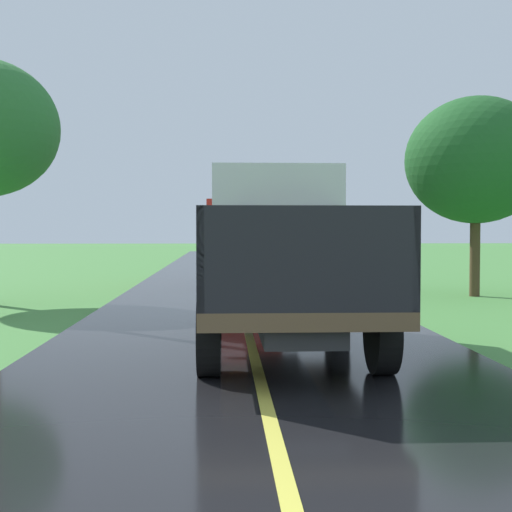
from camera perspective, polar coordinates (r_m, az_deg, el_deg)
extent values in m
cube|color=#2D2D30|center=(10.19, 2.31, -4.39)|extent=(0.90, 5.51, 0.24)
cube|color=brown|center=(10.17, 2.31, -3.27)|extent=(2.30, 5.80, 0.20)
cube|color=silver|center=(12.07, 1.52, 2.56)|extent=(2.10, 1.90, 1.90)
cube|color=black|center=(13.03, 1.21, 3.99)|extent=(1.78, 0.02, 0.76)
cube|color=#232328|center=(9.12, -4.11, 0.21)|extent=(0.08, 3.85, 1.10)
cube|color=#232328|center=(9.33, 9.65, 0.23)|extent=(0.08, 3.85, 1.10)
cube|color=#232328|center=(7.29, 4.27, -0.26)|extent=(2.30, 0.08, 1.10)
cube|color=#232328|center=(11.04, 1.91, 0.53)|extent=(2.30, 0.08, 1.10)
cylinder|color=black|center=(11.95, -3.47, -3.92)|extent=(0.28, 1.00, 1.00)
cylinder|color=black|center=(12.11, 6.54, -3.85)|extent=(0.28, 1.00, 1.00)
cylinder|color=black|center=(8.59, -3.80, -6.27)|extent=(0.28, 1.00, 1.00)
cylinder|color=black|center=(8.80, 10.09, -6.10)|extent=(0.28, 1.00, 1.00)
ellipsoid|color=#79B336|center=(9.74, 2.85, 0.16)|extent=(0.50, 0.62, 0.41)
ellipsoid|color=#75B835|center=(10.36, 5.49, -0.03)|extent=(0.53, 0.68, 0.49)
ellipsoid|color=#78B725|center=(7.77, 4.34, -0.60)|extent=(0.53, 0.60, 0.50)
ellipsoid|color=#6AB930|center=(8.90, 3.28, -2.33)|extent=(0.59, 0.70, 0.40)
ellipsoid|color=#6BB632|center=(10.00, 1.25, 0.01)|extent=(0.49, 0.49, 0.51)
ellipsoid|color=#78B727|center=(9.34, -0.93, -2.09)|extent=(0.50, 0.60, 0.47)
ellipsoid|color=#72B32D|center=(8.15, 0.46, 2.05)|extent=(0.46, 0.52, 0.50)
ellipsoid|color=#6AA723|center=(9.30, 2.57, 1.71)|extent=(0.41, 0.45, 0.47)
ellipsoid|color=#7BB839|center=(8.52, 4.06, 2.03)|extent=(0.49, 0.55, 0.42)
ellipsoid|color=#7EA92C|center=(9.65, 1.92, -2.12)|extent=(0.50, 0.46, 0.49)
ellipsoid|color=#6CA926|center=(9.01, 3.82, -0.21)|extent=(0.52, 0.54, 0.50)
ellipsoid|color=#72BC35|center=(9.33, -1.60, -2.19)|extent=(0.41, 0.40, 0.45)
ellipsoid|color=#7CAE29|center=(9.48, -1.49, -0.15)|extent=(0.40, 0.44, 0.51)
cube|color=#2D2D30|center=(22.63, -1.39, -0.84)|extent=(0.90, 5.51, 0.24)
cube|color=brown|center=(22.62, -1.39, -0.33)|extent=(2.30, 5.80, 0.20)
cube|color=red|center=(24.55, -1.49, 2.31)|extent=(2.10, 1.90, 1.90)
cube|color=black|center=(25.51, -1.54, 3.05)|extent=(1.78, 0.02, 0.76)
cube|color=maroon|center=(21.63, -4.27, 1.28)|extent=(0.08, 3.85, 1.10)
cube|color=maroon|center=(21.68, 1.60, 1.28)|extent=(0.08, 3.85, 1.10)
cube|color=maroon|center=(19.74, -1.21, 1.21)|extent=(2.30, 0.08, 1.10)
cube|color=maroon|center=(23.51, -1.44, 1.34)|extent=(2.30, 0.08, 1.10)
cylinder|color=black|center=(24.43, -3.94, -0.86)|extent=(0.28, 1.00, 1.00)
cylinder|color=black|center=(24.47, 0.98, -0.85)|extent=(0.28, 1.00, 1.00)
cylinder|color=black|center=(21.04, -4.15, -1.33)|extent=(0.28, 1.00, 1.00)
cylinder|color=black|center=(21.09, 1.56, -1.32)|extent=(0.28, 1.00, 1.00)
ellipsoid|color=#68A836|center=(20.27, 0.13, 1.02)|extent=(0.51, 0.54, 0.48)
ellipsoid|color=#7EAD35|center=(20.80, -3.00, 1.22)|extent=(0.43, 0.47, 0.40)
ellipsoid|color=#77BD39|center=(22.34, -2.32, 1.12)|extent=(0.57, 0.62, 0.46)
ellipsoid|color=#7CBC31|center=(20.63, -2.12, 1.01)|extent=(0.47, 0.47, 0.46)
ellipsoid|color=#6EA938|center=(22.83, -0.23, 1.97)|extent=(0.40, 0.48, 0.40)
ellipsoid|color=#7BBE2A|center=(22.11, -3.18, 1.21)|extent=(0.53, 0.58, 0.48)
ellipsoid|color=#6AB823|center=(23.06, 0.55, 0.42)|extent=(0.45, 0.53, 0.45)
ellipsoid|color=#77B32F|center=(23.02, -0.48, 1.94)|extent=(0.46, 0.48, 0.46)
ellipsoid|color=#7CB021|center=(21.83, 0.79, 1.12)|extent=(0.58, 0.74, 0.41)
ellipsoid|color=#7FAB2A|center=(21.39, -1.90, 2.00)|extent=(0.43, 0.42, 0.45)
ellipsoid|color=#7FB62A|center=(22.60, -1.71, 1.19)|extent=(0.52, 0.58, 0.43)
ellipsoid|color=#76A833|center=(22.19, -1.02, 2.06)|extent=(0.57, 0.62, 0.51)
ellipsoid|color=#74AB36|center=(23.24, -1.51, 0.43)|extent=(0.56, 0.55, 0.42)
ellipsoid|color=#79A621|center=(22.78, -0.33, 1.18)|extent=(0.60, 0.59, 0.40)
cylinder|color=#4C3823|center=(20.55, 17.16, -0.03)|extent=(0.28, 0.28, 2.21)
ellipsoid|color=#1E5623|center=(20.63, 17.24, 7.35)|extent=(3.87, 3.87, 3.48)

